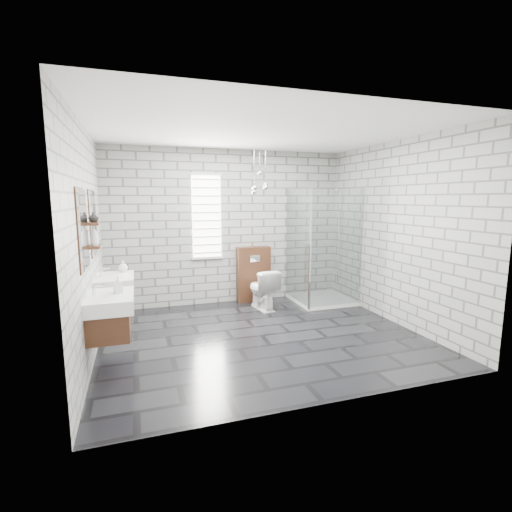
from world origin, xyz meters
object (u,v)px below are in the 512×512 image
vanity_right (112,283)px  cistern_panel (253,274)px  shower_enclosure (320,276)px  toilet (262,289)px  vanity_left (106,304)px

vanity_right → cistern_panel: size_ratio=1.57×
vanity_right → shower_enclosure: (3.41, 0.66, -0.25)m
toilet → shower_enclosure: bearing=172.6°
cistern_panel → toilet: cistern_panel is taller
vanity_right → toilet: vanity_right is taller
vanity_right → toilet: size_ratio=2.29×
shower_enclosure → toilet: (-1.08, 0.01, -0.16)m
shower_enclosure → toilet: shower_enclosure is taller
vanity_left → cistern_panel: vanity_left is taller
vanity_right → shower_enclosure: shower_enclosure is taller
cistern_panel → shower_enclosure: shower_enclosure is taller
cistern_panel → vanity_right: bearing=-153.2°
vanity_left → vanity_right: bearing=90.0°
cistern_panel → vanity_left: bearing=-136.8°
vanity_left → toilet: 2.90m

